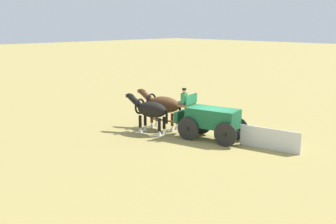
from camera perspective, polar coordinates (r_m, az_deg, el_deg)
The scene contains 5 objects.
ground_plane at distance 22.47m, azimuth 6.28°, elevation -3.95°, with size 220.00×220.00×0.00m, color #9E8C4C.
show_wagon at distance 22.22m, azimuth 6.01°, elevation -0.91°, with size 5.83×2.35×2.79m.
draft_horse_near at distance 23.46m, azimuth -2.58°, elevation 0.24°, with size 2.96×1.32×2.23m.
draft_horse_off at distance 24.49m, azimuth -0.80°, elevation 0.97°, with size 3.14×1.42×2.32m.
sponsor_banner at distance 21.20m, azimuth 14.18°, elevation -3.72°, with size 3.20×0.06×1.10m, color silver.
Camera 1 is at (-13.52, 16.80, 6.32)m, focal length 43.02 mm.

